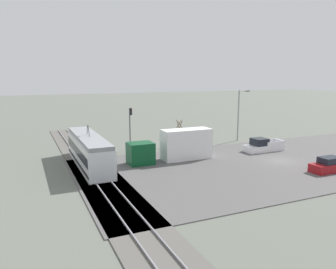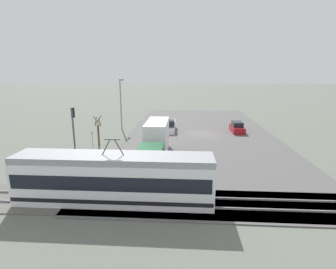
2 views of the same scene
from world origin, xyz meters
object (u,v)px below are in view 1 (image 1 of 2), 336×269
Objects in this scene: light_rail_tram at (89,151)px; street_tree at (179,134)px; pickup_truck at (263,146)px; no_parking_sign at (161,137)px; traffic_light_pole at (130,124)px; sedan_car_0 at (329,165)px; street_lamp_near_crossing at (239,112)px; box_truck at (176,146)px.

street_tree is at bearing -67.74° from light_rail_tram.
no_parking_sign reaches higher than pickup_truck.
light_rail_tram is 2.37× the size of traffic_light_pole.
traffic_light_pole reaches higher than sedan_car_0.
pickup_truck is at bearing -133.53° from street_tree.
traffic_light_pole is (7.98, 16.16, 2.98)m from pickup_truck.
street_tree is 0.48× the size of street_lamp_near_crossing.
light_rail_tram is at bearing 112.26° from street_tree.
street_tree reaches higher than no_parking_sign.
street_lamp_near_crossing is at bearing -90.93° from traffic_light_pole.
traffic_light_pole is at bearing 63.73° from pickup_truck.
light_rail_tram is 3.63× the size of street_tree.
pickup_truck is at bearing -179.98° from sedan_car_0.
traffic_light_pole is 17.76m from street_lamp_near_crossing.
no_parking_sign is at bearing 55.65° from pickup_truck.
pickup_truck is at bearing -124.35° from no_parking_sign.
box_truck is 8.76m from street_tree.
light_rail_tram is 12.58m from no_parking_sign.
street_tree is 10.62m from street_lamp_near_crossing.
light_rail_tram is at bearing 102.28° from street_lamp_near_crossing.
box_truck is at bearing 170.36° from no_parking_sign.
no_parking_sign reaches higher than sedan_car_0.
box_truck is 2.37× the size of sedan_car_0.
street_lamp_near_crossing reaches higher than traffic_light_pole.
traffic_light_pole reaches higher than light_rail_tram.
traffic_light_pole is (5.61, -6.72, 1.99)m from light_rail_tram.
box_truck reaches higher than no_parking_sign.
street_lamp_near_crossing is (5.32, -24.46, 2.85)m from light_rail_tram.
light_rail_tram is at bearing -119.44° from sedan_car_0.
street_lamp_near_crossing reaches higher than box_truck.
street_lamp_near_crossing reaches higher than light_rail_tram.
box_truck reaches higher than sedan_car_0.
light_rail_tram is 1.74× the size of street_lamp_near_crossing.
pickup_truck is 0.70× the size of street_lamp_near_crossing.
pickup_truck is at bearing -92.37° from box_truck.
light_rail_tram is 5.41× the size of no_parking_sign.
light_rail_tram is 15.40m from street_tree.
no_parking_sign is (-0.05, -4.56, -2.20)m from traffic_light_pole.
traffic_light_pole is 1.53× the size of street_tree.
box_truck is (-1.84, -10.03, 0.02)m from light_rail_tram.
box_truck is 8.38m from traffic_light_pole.
sedan_car_0 is at bearing -138.89° from traffic_light_pole.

